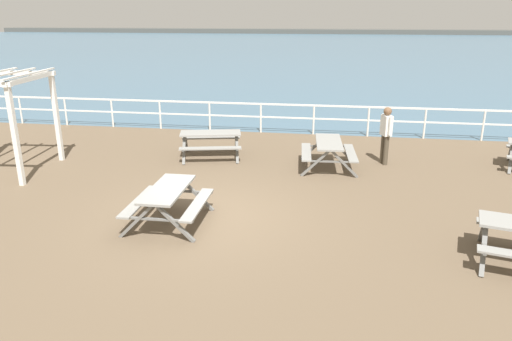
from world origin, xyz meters
name	(u,v)px	position (x,y,z in m)	size (l,w,h in m)	color
ground_plane	(208,220)	(0.00, 0.00, -0.10)	(30.00, 24.00, 0.20)	brown
sea_band	(315,48)	(0.00, 52.75, 0.00)	(142.00, 90.00, 0.01)	#476B84
distant_shoreline	(324,33)	(0.00, 95.75, 0.00)	(142.00, 6.00, 1.80)	#4C4C47
seaward_railing	(261,112)	(0.00, 7.75, 0.75)	(23.07, 0.07, 1.08)	white
picnic_table_near_left	(168,197)	(-0.70, -0.48, 0.58)	(1.56, 1.82, 0.80)	gray
picnic_table_mid_centre	(329,148)	(2.51, 3.85, 0.58)	(1.65, 1.90, 0.80)	gray
picnic_table_far_left	(211,138)	(-1.02, 4.36, 0.58)	(2.09, 1.87, 0.80)	gray
visitor	(386,132)	(4.10, 4.49, 0.95)	(0.33, 0.50, 1.66)	#4C4233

